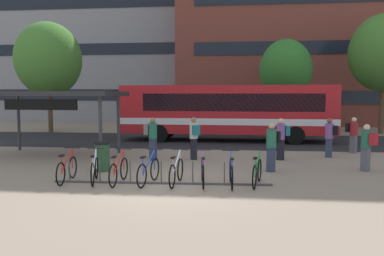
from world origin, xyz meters
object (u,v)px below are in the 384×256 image
at_px(parked_bicycle_red_0, 67,170).
at_px(parked_bicycle_red_2, 119,171).
at_px(parked_bicycle_blue_6, 231,173).
at_px(trash_bin, 102,156).
at_px(street_tree_2, 286,70).
at_px(parked_bicycle_silver_4, 176,172).
at_px(parked_bicycle_purple_5, 203,172).
at_px(city_bus, 225,110).
at_px(parked_bicycle_white_1, 95,170).
at_px(commuter_black_pack_6, 330,135).
at_px(commuter_teal_pack_0, 194,135).
at_px(commuter_red_pack_3, 367,144).
at_px(parked_bicycle_blue_3, 149,171).
at_px(street_tree_1, 384,53).
at_px(commuter_grey_pack_2, 152,136).
at_px(street_tree_0, 48,60).
at_px(parked_bicycle_green_7, 257,173).
at_px(transit_shelter, 55,96).
at_px(commuter_black_pack_1, 272,144).
at_px(commuter_teal_pack_5, 281,136).
at_px(commuter_black_pack_4, 353,133).

height_order(parked_bicycle_red_0, parked_bicycle_red_2, same).
relative_size(parked_bicycle_blue_6, trash_bin, 1.67).
bearing_deg(trash_bin, street_tree_2, 60.00).
bearing_deg(parked_bicycle_silver_4, parked_bicycle_purple_5, -84.23).
xyz_separation_m(city_bus, parked_bicycle_white_1, (-3.80, -10.73, -1.39)).
bearing_deg(city_bus, commuter_black_pack_6, 132.08).
xyz_separation_m(commuter_teal_pack_0, commuter_red_pack_3, (6.22, -1.70, -0.06)).
height_order(commuter_black_pack_6, trash_bin, commuter_black_pack_6).
xyz_separation_m(parked_bicycle_blue_3, street_tree_1, (12.74, 15.88, 5.12)).
distance_m(commuter_grey_pack_2, street_tree_0, 14.83).
xyz_separation_m(parked_bicycle_red_0, parked_bicycle_blue_6, (5.02, 0.00, 0.00)).
height_order(city_bus, commuter_black_pack_6, city_bus).
bearing_deg(parked_bicycle_green_7, commuter_black_pack_6, -20.80).
bearing_deg(trash_bin, parked_bicycle_red_0, -107.16).
distance_m(street_tree_0, street_tree_2, 16.72).
distance_m(parked_bicycle_blue_3, transit_shelter, 7.52).
xyz_separation_m(transit_shelter, street_tree_0, (-5.12, 9.59, 2.52)).
bearing_deg(commuter_black_pack_1, commuter_teal_pack_5, -153.37).
xyz_separation_m(commuter_teal_pack_5, street_tree_1, (8.23, 11.28, 4.52)).
height_order(parked_bicycle_green_7, street_tree_2, street_tree_2).
bearing_deg(parked_bicycle_red_0, parked_bicycle_green_7, -92.78).
relative_size(parked_bicycle_blue_6, commuter_black_pack_6, 1.03).
xyz_separation_m(transit_shelter, commuter_teal_pack_5, (9.78, -0.26, -1.64)).
bearing_deg(street_tree_1, commuter_black_pack_4, -117.52).
distance_m(parked_bicycle_blue_3, parked_bicycle_purple_5, 1.63).
relative_size(parked_bicycle_purple_5, commuter_black_pack_6, 1.02).
height_order(parked_bicycle_red_0, commuter_grey_pack_2, commuter_grey_pack_2).
xyz_separation_m(commuter_black_pack_1, commuter_teal_pack_5, (0.64, 2.38, 0.01)).
xyz_separation_m(parked_bicycle_red_2, commuter_black_pack_4, (8.93, 6.85, 0.56)).
distance_m(parked_bicycle_blue_6, transit_shelter, 9.41).
height_order(commuter_teal_pack_5, commuter_black_pack_6, commuter_teal_pack_5).
distance_m(parked_bicycle_blue_3, parked_bicycle_blue_6, 2.46).
xyz_separation_m(commuter_black_pack_1, commuter_black_pack_6, (2.79, 3.24, -0.02)).
bearing_deg(street_tree_1, trash_bin, -136.17).
bearing_deg(commuter_teal_pack_5, parked_bicycle_white_1, 16.24).
relative_size(parked_bicycle_blue_3, street_tree_0, 0.22).
relative_size(parked_bicycle_silver_4, commuter_red_pack_3, 1.04).
xyz_separation_m(city_bus, parked_bicycle_green_7, (1.10, -10.54, -1.39)).
xyz_separation_m(parked_bicycle_green_7, commuter_grey_pack_2, (-3.97, 3.80, 0.63)).
distance_m(commuter_black_pack_4, street_tree_2, 9.98).
distance_m(parked_bicycle_silver_4, commuter_grey_pack_2, 4.29).
distance_m(parked_bicycle_green_7, street_tree_0, 20.30).
xyz_separation_m(commuter_teal_pack_5, commuter_black_pack_6, (2.15, 0.86, -0.02)).
distance_m(parked_bicycle_red_2, transit_shelter, 6.93).
xyz_separation_m(parked_bicycle_purple_5, street_tree_1, (11.11, 15.84, 5.12)).
bearing_deg(trash_bin, parked_bicycle_white_1, -77.89).
distance_m(parked_bicycle_blue_3, commuter_black_pack_1, 4.50).
xyz_separation_m(city_bus, commuter_black_pack_1, (1.74, -8.49, -0.79)).
bearing_deg(commuter_teal_pack_0, commuter_teal_pack_5, -111.86).
bearing_deg(parked_bicycle_green_7, parked_bicycle_purple_5, 106.99).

